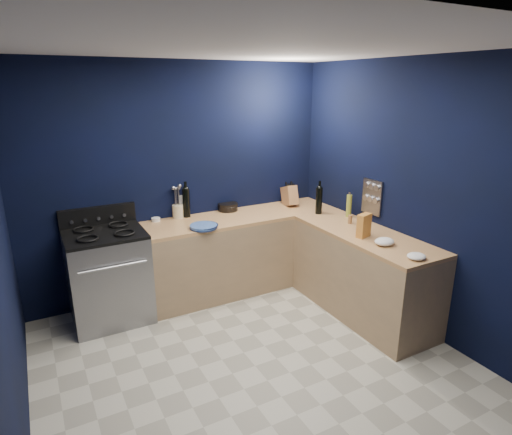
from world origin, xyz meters
TOP-DOWN VIEW (x-y plane):
  - floor at (0.00, 0.00)m, footprint 3.50×3.50m
  - ceiling at (0.00, 0.00)m, footprint 3.50×3.50m
  - wall_back at (0.00, 1.76)m, footprint 3.50×0.02m
  - wall_right at (1.76, 0.00)m, footprint 0.02×3.50m
  - wall_front at (0.00, -1.76)m, footprint 3.50×0.02m
  - cab_back at (0.60, 1.44)m, footprint 2.30×0.63m
  - top_back at (0.60, 1.44)m, footprint 2.30×0.63m
  - cab_right at (1.44, 0.29)m, footprint 0.63×1.67m
  - top_right at (1.44, 0.29)m, footprint 0.63×1.67m
  - gas_range at (-0.93, 1.42)m, footprint 0.76×0.66m
  - oven_door at (-0.93, 1.10)m, footprint 0.59×0.02m
  - cooktop at (-0.93, 1.42)m, footprint 0.76×0.66m
  - backguard at (-0.93, 1.72)m, footprint 0.76×0.06m
  - spice_panel at (1.74, 0.55)m, footprint 0.02×0.28m
  - wall_outlet at (0.00, 1.74)m, footprint 0.09×0.02m
  - plate_stack at (0.04, 1.21)m, footprint 0.30×0.30m
  - ramekin at (-0.34, 1.69)m, footprint 0.13×0.13m
  - utensil_crock at (-0.08, 1.69)m, footprint 0.13×0.13m
  - wine_bottle_back at (0.02, 1.68)m, footprint 0.09×0.09m
  - lemon_basket at (0.54, 1.69)m, footprint 0.29×0.29m
  - knife_block at (1.32, 1.54)m, footprint 0.16×0.29m
  - wine_bottle_right at (1.42, 1.07)m, footprint 0.10×0.10m
  - oil_bottle at (1.64, 0.81)m, footprint 0.07×0.07m
  - spice_jar_near at (1.50, 0.61)m, footprint 0.05×0.05m
  - spice_jar_far at (1.55, 0.51)m, footprint 0.06×0.06m
  - crouton_bag at (1.34, 0.21)m, footprint 0.17×0.12m
  - towel_front at (1.35, -0.05)m, footprint 0.23×0.21m
  - towel_end at (1.35, -0.44)m, footprint 0.20×0.19m

SIDE VIEW (x-z plane):
  - floor at x=0.00m, z-range -0.02..0.00m
  - cab_back at x=0.60m, z-range 0.00..0.86m
  - cab_right at x=1.44m, z-range 0.00..0.86m
  - oven_door at x=-0.93m, z-range 0.24..0.66m
  - gas_range at x=-0.93m, z-range 0.00..0.92m
  - top_back at x=0.60m, z-range 0.86..0.90m
  - top_right at x=1.44m, z-range 0.86..0.90m
  - plate_stack at x=0.04m, z-range 0.90..0.94m
  - ramekin at x=-0.34m, z-range 0.90..0.94m
  - towel_end at x=1.35m, z-range 0.90..0.95m
  - towel_front at x=1.35m, z-range 0.90..0.97m
  - cooktop at x=-0.93m, z-range 0.92..0.95m
  - spice_jar_far at x=1.55m, z-range 0.90..0.98m
  - lemon_basket at x=0.54m, z-range 0.90..0.99m
  - spice_jar_near at x=1.50m, z-range 0.90..0.99m
  - utensil_crock at x=-0.08m, z-range 0.90..1.05m
  - crouton_bag at x=1.34m, z-range 0.90..1.13m
  - knife_block at x=1.32m, z-range 0.87..1.17m
  - oil_bottle at x=1.64m, z-range 0.90..1.16m
  - backguard at x=-0.93m, z-range 0.94..1.14m
  - wine_bottle_right at x=1.42m, z-range 0.90..1.21m
  - wine_bottle_back at x=0.02m, z-range 0.90..1.23m
  - wall_outlet at x=0.00m, z-range 1.02..1.15m
  - spice_panel at x=1.74m, z-range 0.99..1.37m
  - wall_back at x=0.00m, z-range 0.00..2.60m
  - wall_right at x=1.76m, z-range 0.00..2.60m
  - wall_front at x=0.00m, z-range 0.00..2.60m
  - ceiling at x=0.00m, z-range 2.60..2.62m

